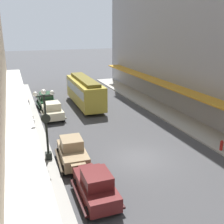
{
  "coord_description": "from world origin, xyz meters",
  "views": [
    {
      "loc": [
        -8.21,
        -15.97,
        9.3
      ],
      "look_at": [
        0.0,
        6.0,
        1.8
      ],
      "focal_mm": 42.91,
      "sensor_mm": 36.0,
      "label": 1
    }
  ],
  "objects_px": {
    "pedestrian_1": "(28,106)",
    "pedestrian_2": "(17,112)",
    "parked_car_0": "(53,110)",
    "lamp_post_with_clock": "(46,122)",
    "fire_hydrant": "(222,145)",
    "parked_car_2": "(46,100)",
    "streetcar": "(85,91)",
    "pedestrian_0": "(33,125)",
    "parked_car_1": "(72,151)",
    "parked_car_3": "(96,185)"
  },
  "relations": [
    {
      "from": "pedestrian_1",
      "to": "pedestrian_2",
      "type": "height_order",
      "value": "pedestrian_2"
    },
    {
      "from": "parked_car_0",
      "to": "lamp_post_with_clock",
      "type": "distance_m",
      "value": 9.69
    },
    {
      "from": "fire_hydrant",
      "to": "pedestrian_2",
      "type": "relative_size",
      "value": 0.49
    },
    {
      "from": "parked_car_2",
      "to": "streetcar",
      "type": "bearing_deg",
      "value": -12.74
    },
    {
      "from": "parked_car_0",
      "to": "pedestrian_0",
      "type": "height_order",
      "value": "parked_car_0"
    },
    {
      "from": "parked_car_1",
      "to": "pedestrian_1",
      "type": "relative_size",
      "value": 2.63
    },
    {
      "from": "lamp_post_with_clock",
      "to": "pedestrian_2",
      "type": "distance_m",
      "value": 10.03
    },
    {
      "from": "parked_car_3",
      "to": "fire_hydrant",
      "type": "relative_size",
      "value": 5.21
    },
    {
      "from": "pedestrian_0",
      "to": "parked_car_3",
      "type": "bearing_deg",
      "value": -77.02
    },
    {
      "from": "parked_car_1",
      "to": "lamp_post_with_clock",
      "type": "bearing_deg",
      "value": 148.1
    },
    {
      "from": "parked_car_3",
      "to": "streetcar",
      "type": "height_order",
      "value": "streetcar"
    },
    {
      "from": "streetcar",
      "to": "pedestrian_0",
      "type": "height_order",
      "value": "streetcar"
    },
    {
      "from": "parked_car_1",
      "to": "fire_hydrant",
      "type": "xyz_separation_m",
      "value": [
        11.19,
        -2.25,
        -0.38
      ]
    },
    {
      "from": "parked_car_3",
      "to": "fire_hydrant",
      "type": "height_order",
      "value": "parked_car_3"
    },
    {
      "from": "parked_car_1",
      "to": "streetcar",
      "type": "height_order",
      "value": "streetcar"
    },
    {
      "from": "parked_car_1",
      "to": "pedestrian_2",
      "type": "height_order",
      "value": "parked_car_1"
    },
    {
      "from": "parked_car_3",
      "to": "pedestrian_2",
      "type": "relative_size",
      "value": 2.56
    },
    {
      "from": "parked_car_2",
      "to": "streetcar",
      "type": "relative_size",
      "value": 0.45
    },
    {
      "from": "parked_car_0",
      "to": "pedestrian_0",
      "type": "xyz_separation_m",
      "value": [
        -2.36,
        -4.2,
        0.07
      ]
    },
    {
      "from": "pedestrian_2",
      "to": "fire_hydrant",
      "type": "bearing_deg",
      "value": -41.49
    },
    {
      "from": "parked_car_0",
      "to": "parked_car_3",
      "type": "height_order",
      "value": "same"
    },
    {
      "from": "streetcar",
      "to": "lamp_post_with_clock",
      "type": "xyz_separation_m",
      "value": [
        -6.17,
        -12.83,
        1.08
      ]
    },
    {
      "from": "pedestrian_0",
      "to": "pedestrian_1",
      "type": "bearing_deg",
      "value": 89.79
    },
    {
      "from": "parked_car_2",
      "to": "parked_car_1",
      "type": "bearing_deg",
      "value": -90.28
    },
    {
      "from": "parked_car_0",
      "to": "pedestrian_1",
      "type": "bearing_deg",
      "value": 133.58
    },
    {
      "from": "parked_car_0",
      "to": "parked_car_1",
      "type": "relative_size",
      "value": 1.0
    },
    {
      "from": "streetcar",
      "to": "pedestrian_2",
      "type": "relative_size",
      "value": 5.76
    },
    {
      "from": "parked_car_1",
      "to": "lamp_post_with_clock",
      "type": "relative_size",
      "value": 0.84
    },
    {
      "from": "parked_car_1",
      "to": "lamp_post_with_clock",
      "type": "height_order",
      "value": "lamp_post_with_clock"
    },
    {
      "from": "parked_car_0",
      "to": "fire_hydrant",
      "type": "xyz_separation_m",
      "value": [
        11.03,
        -12.53,
        -0.38
      ]
    },
    {
      "from": "pedestrian_1",
      "to": "fire_hydrant",
      "type": "bearing_deg",
      "value": -48.27
    },
    {
      "from": "lamp_post_with_clock",
      "to": "pedestrian_1",
      "type": "xyz_separation_m",
      "value": [
        -0.62,
        11.77,
        -2.0
      ]
    },
    {
      "from": "parked_car_0",
      "to": "streetcar",
      "type": "height_order",
      "value": "streetcar"
    },
    {
      "from": "parked_car_1",
      "to": "parked_car_0",
      "type": "bearing_deg",
      "value": 89.07
    },
    {
      "from": "fire_hydrant",
      "to": "pedestrian_0",
      "type": "height_order",
      "value": "pedestrian_0"
    },
    {
      "from": "parked_car_0",
      "to": "parked_car_2",
      "type": "height_order",
      "value": "same"
    },
    {
      "from": "fire_hydrant",
      "to": "lamp_post_with_clock",
      "type": "bearing_deg",
      "value": 165.85
    },
    {
      "from": "pedestrian_0",
      "to": "pedestrian_2",
      "type": "distance_m",
      "value": 4.7
    },
    {
      "from": "parked_car_1",
      "to": "parked_car_2",
      "type": "distance_m",
      "value": 14.83
    },
    {
      "from": "fire_hydrant",
      "to": "pedestrian_1",
      "type": "bearing_deg",
      "value": 131.73
    },
    {
      "from": "parked_car_3",
      "to": "pedestrian_1",
      "type": "height_order",
      "value": "parked_car_3"
    },
    {
      "from": "pedestrian_2",
      "to": "lamp_post_with_clock",
      "type": "bearing_deg",
      "value": -79.37
    },
    {
      "from": "parked_car_3",
      "to": "pedestrian_1",
      "type": "distance_m",
      "value": 17.58
    },
    {
      "from": "lamp_post_with_clock",
      "to": "fire_hydrant",
      "type": "relative_size",
      "value": 6.29
    },
    {
      "from": "pedestrian_1",
      "to": "pedestrian_2",
      "type": "xyz_separation_m",
      "value": [
        -1.2,
        -2.1,
        0.02
      ]
    },
    {
      "from": "parked_car_2",
      "to": "pedestrian_2",
      "type": "relative_size",
      "value": 2.57
    },
    {
      "from": "parked_car_2",
      "to": "pedestrian_0",
      "type": "relative_size",
      "value": 2.57
    },
    {
      "from": "pedestrian_0",
      "to": "lamp_post_with_clock",
      "type": "bearing_deg",
      "value": -82.86
    },
    {
      "from": "lamp_post_with_clock",
      "to": "pedestrian_2",
      "type": "height_order",
      "value": "lamp_post_with_clock"
    },
    {
      "from": "fire_hydrant",
      "to": "pedestrian_0",
      "type": "bearing_deg",
      "value": 148.11
    }
  ]
}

